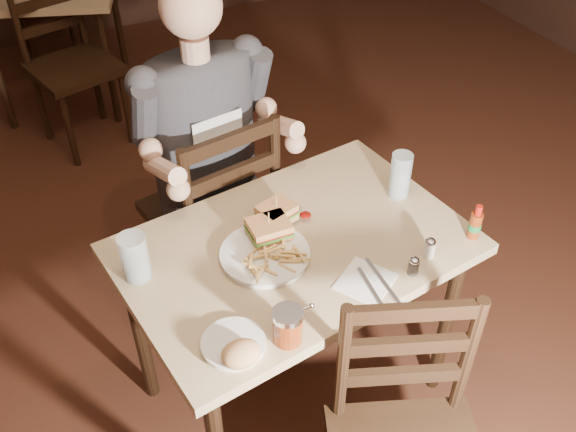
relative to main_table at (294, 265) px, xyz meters
name	(u,v)px	position (x,y,z in m)	size (l,w,h in m)	color
room_shell	(315,30)	(0.13, 0.16, 0.72)	(7.00, 7.00, 7.00)	black
main_table	(294,265)	(0.00, 0.00, 0.00)	(1.18, 0.88, 0.77)	tan
chair_far	(210,213)	(-0.10, 0.59, -0.19)	(0.45, 0.50, 0.98)	black
bg_chair_far	(45,4)	(-0.36, 3.21, -0.24)	(0.41, 0.45, 0.88)	black
bg_chair_near	(74,68)	(-0.36, 2.11, -0.20)	(0.44, 0.49, 0.96)	black
diner	(206,113)	(-0.09, 0.54, 0.30)	(0.55, 0.43, 0.95)	#343539
dinner_plate	(265,256)	(-0.11, -0.02, 0.10)	(0.27, 0.27, 0.02)	white
sandwich_left	(276,208)	(-0.01, 0.12, 0.16)	(0.11, 0.09, 0.10)	tan
sandwich_right	(269,224)	(-0.07, 0.05, 0.16)	(0.13, 0.11, 0.11)	tan
fries_pile	(275,257)	(-0.09, -0.06, 0.13)	(0.23, 0.16, 0.04)	tan
ketchup_dollop	(305,215)	(0.08, 0.09, 0.11)	(0.04, 0.04, 0.01)	maroon
glass_left	(135,257)	(-0.49, 0.07, 0.17)	(0.08, 0.08, 0.15)	silver
glass_right	(400,175)	(0.44, 0.08, 0.18)	(0.07, 0.07, 0.17)	silver
hot_sauce	(476,222)	(0.54, -0.21, 0.16)	(0.04, 0.04, 0.13)	maroon
salt_shaker	(430,248)	(0.36, -0.22, 0.12)	(0.04, 0.04, 0.06)	white
pepper_shaker	(414,266)	(0.27, -0.27, 0.12)	(0.03, 0.03, 0.06)	#38332D
syrup_dispenser	(288,326)	(-0.18, -0.34, 0.15)	(0.09, 0.09, 0.11)	maroon
napkin	(365,281)	(0.12, -0.24, 0.09)	(0.16, 0.15, 0.00)	white
knife	(383,282)	(0.17, -0.26, 0.10)	(0.01, 0.21, 0.01)	silver
fork	(370,287)	(0.12, -0.27, 0.10)	(0.01, 0.17, 0.01)	silver
side_plate	(234,345)	(-0.32, -0.30, 0.10)	(0.17, 0.17, 0.01)	white
bread_roll	(241,354)	(-0.32, -0.36, 0.14)	(0.11, 0.09, 0.06)	tan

